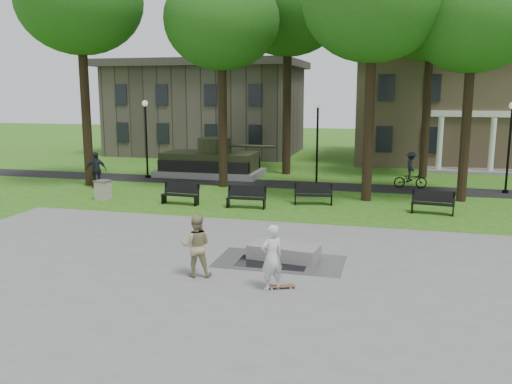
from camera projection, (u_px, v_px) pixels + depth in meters
ground at (253, 241)px, 19.36m from camera, size 120.00×120.00×0.00m
plaza at (206, 290)px, 14.60m from camera, size 22.00×16.00×0.02m
footpath at (307, 185)px, 30.78m from camera, size 44.00×2.60×0.01m
building_right at (469, 104)px, 40.86m from camera, size 17.00×12.00×8.60m
building_left at (208, 111)px, 46.62m from camera, size 15.00×10.00×7.20m
tree_0 at (80, 1)px, 29.03m from camera, size 6.80×6.80×12.97m
tree_1 at (222, 21)px, 28.81m from camera, size 6.20×6.20×11.63m
tree_2 at (374, 2)px, 24.88m from camera, size 6.60×6.60×12.16m
tree_3 at (474, 18)px, 24.86m from camera, size 6.00×6.00×11.19m
tree_4 at (288, 6)px, 33.17m from camera, size 7.20×7.20×13.50m
tree_5 at (432, 15)px, 31.70m from camera, size 6.40×6.40×12.44m
lamp_left at (146, 133)px, 33.01m from camera, size 0.36×0.36×4.73m
lamp_mid at (317, 136)px, 30.43m from camera, size 0.36×0.36×4.73m
lamp_right at (510, 140)px, 27.98m from camera, size 0.36×0.36×4.73m
tank_monument at (211, 162)px, 34.12m from camera, size 7.45×3.40×2.40m
puddle at (272, 263)px, 16.85m from camera, size 2.20×1.20×0.00m
concrete_block at (284, 252)px, 17.24m from camera, size 2.31×1.28×0.45m
skateboard at (281, 287)px, 14.67m from camera, size 0.80×0.48×0.07m
skateboarder at (272, 257)px, 14.44m from camera, size 0.77×0.77×1.80m
friend_watching at (196, 246)px, 15.52m from camera, size 1.03×0.90×1.81m
pedestrian_walker at (96, 170)px, 29.85m from camera, size 1.26×0.77×2.01m
cyclist at (411, 173)px, 29.84m from camera, size 1.86×1.08×2.01m
park_bench_0 at (181, 193)px, 25.62m from camera, size 1.83×0.64×1.00m
park_bench_1 at (247, 196)px, 24.83m from camera, size 1.82×0.61×1.00m
park_bench_2 at (314, 193)px, 25.58m from camera, size 1.85×0.82×1.00m
park_bench_3 at (433, 202)px, 23.61m from camera, size 1.84×0.72×1.00m
trash_bin at (103, 190)px, 26.71m from camera, size 0.76×0.76×0.96m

